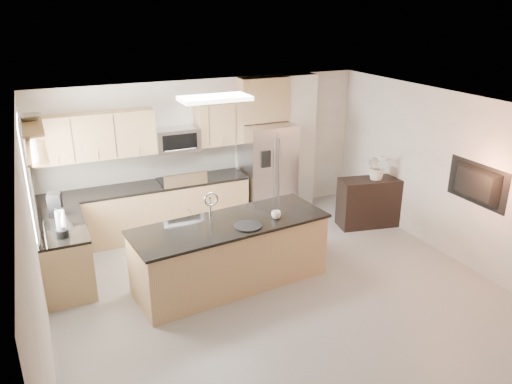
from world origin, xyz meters
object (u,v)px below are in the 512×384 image
flower_vase (378,160)px  microwave (177,140)px  island (231,253)px  platter (248,226)px  television (473,185)px  credenza (370,202)px  blender (61,226)px  cup (276,215)px  bowl (29,116)px  coffee_maker (55,205)px  refrigerator (268,171)px  range (182,204)px  kettle (64,219)px

flower_vase → microwave: bearing=156.4°
island → platter: 0.57m
television → credenza: bearing=11.1°
blender → flower_vase: flower_vase is taller
cup → credenza: bearing=22.4°
bowl → flower_vase: 5.63m
island → coffee_maker: 2.65m
platter → blender: 2.47m
blender → coffee_maker: (-0.02, 0.81, 0.00)m
microwave → flower_vase: (3.23, -1.41, -0.38)m
refrigerator → flower_vase: (1.57, -1.24, 0.36)m
island → range: bearing=86.6°
microwave → refrigerator: size_ratio=0.43×
platter → credenza: bearing=20.6°
blender → microwave: bearing=38.7°
credenza → coffee_maker: 5.30m
range → refrigerator: refrigerator is taller
kettle → platter: bearing=-26.0°
credenza → kettle: 5.20m
refrigerator → island: bearing=-127.3°
coffee_maker → television: (5.61, -2.39, 0.26)m
platter → television: (3.25, -0.79, 0.38)m
platter → flower_vase: bearing=19.5°
platter → coffee_maker: (-2.35, 1.61, 0.11)m
refrigerator → kettle: 3.87m
refrigerator → blender: 4.03m
range → platter: (0.26, -2.33, 0.50)m
flower_vase → television: (0.28, -1.84, 0.10)m
range → island: 2.10m
cup → coffee_maker: 3.21m
kettle → island: bearing=-22.7°
platter → coffee_maker: size_ratio=1.12×
microwave → credenza: size_ratio=0.68×
blender → kettle: 0.32m
microwave → bowl: bearing=-160.7°
island → kettle: 2.36m
cup → platter: cup is taller
refrigerator → bowl: bowl is taller
credenza → coffee_maker: size_ratio=3.22×
blender → credenza: bearing=3.2°
range → kettle: (-2.02, -1.22, 0.57)m
microwave → television: (3.51, -3.24, -0.28)m
island → flower_vase: bearing=8.7°
island → television: (3.42, -1.02, 0.87)m
credenza → range: bearing=169.7°
refrigerator → bowl: size_ratio=4.32×
microwave → refrigerator: (1.66, -0.17, -0.74)m
credenza → cup: cup is taller
refrigerator → cup: size_ratio=13.13×
kettle → bowl: size_ratio=0.69×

